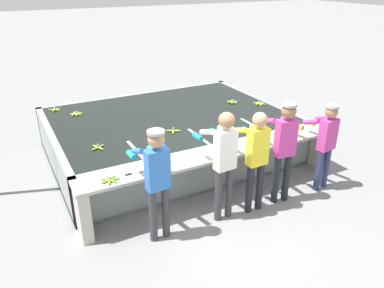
{
  "coord_description": "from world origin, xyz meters",
  "views": [
    {
      "loc": [
        -2.99,
        -4.41,
        3.51
      ],
      "look_at": [
        0.0,
        1.23,
        0.6
      ],
      "focal_mm": 35.0,
      "sensor_mm": 36.0,
      "label": 1
    }
  ],
  "objects": [
    {
      "name": "banana_bunch_ledge_1",
      "position": [
        -1.02,
        0.24,
        0.87
      ],
      "size": [
        0.28,
        0.27,
        0.08
      ],
      "color": "#7FAD33",
      "rests_on": "work_ledge"
    },
    {
      "name": "banana_bunch_ledge_0",
      "position": [
        -1.87,
        0.17,
        0.87
      ],
      "size": [
        0.28,
        0.28,
        0.08
      ],
      "color": "#75A333",
      "rests_on": "work_ledge"
    },
    {
      "name": "work_ledge",
      "position": [
        0.0,
        0.22,
        0.62
      ],
      "size": [
        4.78,
        0.45,
        0.85
      ],
      "color": "#B7B2A3",
      "rests_on": "ground"
    },
    {
      "name": "banana_bunch_floating_1",
      "position": [
        1.61,
        2.31,
        0.87
      ],
      "size": [
        0.28,
        0.28,
        0.08
      ],
      "color": "#75A333",
      "rests_on": "wash_tank"
    },
    {
      "name": "knife_0",
      "position": [
        -1.51,
        0.21,
        0.86
      ],
      "size": [
        0.35,
        0.04,
        0.02
      ],
      "color": "silver",
      "rests_on": "work_ledge"
    },
    {
      "name": "banana_bunch_floating_4",
      "position": [
        2.08,
        1.92,
        0.87
      ],
      "size": [
        0.28,
        0.28,
        0.08
      ],
      "color": "#9EC642",
      "rests_on": "wash_tank"
    },
    {
      "name": "ground_plane",
      "position": [
        0.0,
        0.0,
        0.0
      ],
      "size": [
        80.0,
        80.0,
        0.0
      ],
      "primitive_type": "plane",
      "color": "gray",
      "rests_on": "ground"
    },
    {
      "name": "worker_1",
      "position": [
        -0.27,
        -0.28,
        1.07
      ],
      "size": [
        0.43,
        0.73,
        1.76
      ],
      "color": "#38383D",
      "rests_on": "ground"
    },
    {
      "name": "worker_3",
      "position": [
        0.84,
        -0.31,
        1.06
      ],
      "size": [
        0.48,
        0.75,
        1.73
      ],
      "color": "#1E2328",
      "rests_on": "ground"
    },
    {
      "name": "banana_bunch_floating_2",
      "position": [
        -1.73,
        1.32,
        0.87
      ],
      "size": [
        0.27,
        0.27,
        0.08
      ],
      "color": "#8CB738",
      "rests_on": "wash_tank"
    },
    {
      "name": "banana_bunch_floating_3",
      "position": [
        -1.69,
        3.16,
        0.87
      ],
      "size": [
        0.28,
        0.28,
        0.08
      ],
      "color": "#9EC642",
      "rests_on": "wash_tank"
    },
    {
      "name": "worker_2",
      "position": [
        0.28,
        -0.32,
        1.01
      ],
      "size": [
        0.4,
        0.71,
        1.68
      ],
      "color": "#1E2328",
      "rests_on": "ground"
    },
    {
      "name": "wash_tank",
      "position": [
        0.0,
        2.23,
        0.42
      ],
      "size": [
        4.78,
        3.57,
        0.85
      ],
      "color": "gray",
      "rests_on": "ground"
    },
    {
      "name": "banana_bunch_floating_0",
      "position": [
        -2.03,
        3.65,
        0.87
      ],
      "size": [
        0.28,
        0.27,
        0.08
      ],
      "color": "#9EC642",
      "rests_on": "wash_tank"
    },
    {
      "name": "worker_0",
      "position": [
        -1.34,
        -0.27,
        1.03
      ],
      "size": [
        0.43,
        0.73,
        1.69
      ],
      "color": "#38383D",
      "rests_on": "ground"
    },
    {
      "name": "banana_bunch_ledge_2",
      "position": [
        1.31,
        0.32,
        0.87
      ],
      "size": [
        0.27,
        0.28,
        0.08
      ],
      "color": "#7FAD33",
      "rests_on": "work_ledge"
    },
    {
      "name": "worker_4",
      "position": [
        1.75,
        -0.33,
        0.94
      ],
      "size": [
        0.46,
        0.73,
        1.56
      ],
      "color": "navy",
      "rests_on": "ground"
    },
    {
      "name": "banana_bunch_floating_5",
      "position": [
        -0.3,
        1.39,
        0.87
      ],
      "size": [
        0.26,
        0.26,
        0.08
      ],
      "color": "#93BC3D",
      "rests_on": "wash_tank"
    }
  ]
}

